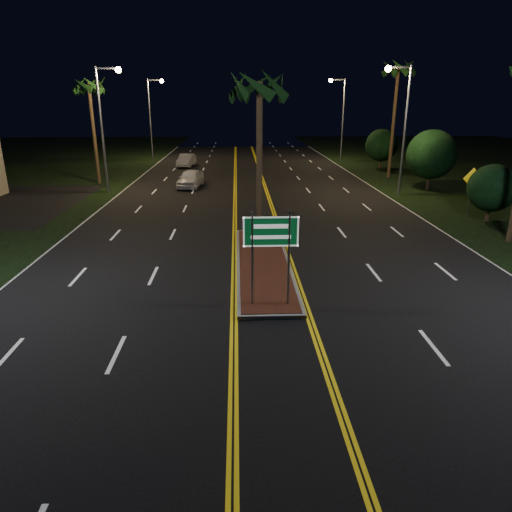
{
  "coord_description": "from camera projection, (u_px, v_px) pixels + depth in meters",
  "views": [
    {
      "loc": [
        -1.07,
        -11.29,
        6.7
      ],
      "look_at": [
        -0.48,
        2.73,
        1.9
      ],
      "focal_mm": 32.0,
      "sensor_mm": 36.0,
      "label": 1
    }
  ],
  "objects": [
    {
      "name": "palm_median",
      "position": [
        260.0,
        87.0,
        20.46
      ],
      "size": [
        2.4,
        2.4,
        8.3
      ],
      "color": "#382819",
      "rests_on": "ground"
    },
    {
      "name": "highway_sign",
      "position": [
        271.0,
        240.0,
        14.75
      ],
      "size": [
        1.8,
        0.08,
        3.2
      ],
      "color": "gray",
      "rests_on": "ground"
    },
    {
      "name": "median_island",
      "position": [
        263.0,
        264.0,
        19.48
      ],
      "size": [
        2.25,
        10.25,
        0.17
      ],
      "color": "gray",
      "rests_on": "ground"
    },
    {
      "name": "warning_sign",
      "position": [
        472.0,
        184.0,
        27.3
      ],
      "size": [
        1.22,
        0.12,
        2.9
      ],
      "rotation": [
        0.0,
        0.0,
        0.07
      ],
      "color": "gray",
      "rests_on": "ground"
    },
    {
      "name": "palm_left_far",
      "position": [
        89.0,
        86.0,
        36.34
      ],
      "size": [
        2.4,
        2.4,
        8.8
      ],
      "color": "#382819",
      "rests_on": "ground"
    },
    {
      "name": "car_far",
      "position": [
        186.0,
        159.0,
        48.48
      ],
      "size": [
        2.45,
        4.76,
        1.52
      ],
      "primitive_type": "imported",
      "rotation": [
        0.0,
        0.0,
        -0.11
      ],
      "color": "silver",
      "rests_on": "ground"
    },
    {
      "name": "palm_right_far",
      "position": [
        398.0,
        70.0,
        38.79
      ],
      "size": [
        2.4,
        2.4,
        10.3
      ],
      "color": "#382819",
      "rests_on": "ground"
    },
    {
      "name": "shrub_mid",
      "position": [
        431.0,
        154.0,
        35.24
      ],
      "size": [
        3.78,
        3.78,
        4.62
      ],
      "color": "#382819",
      "rests_on": "ground"
    },
    {
      "name": "shrub_far",
      "position": [
        382.0,
        145.0,
        46.7
      ],
      "size": [
        3.24,
        3.24,
        3.96
      ],
      "color": "#382819",
      "rests_on": "ground"
    },
    {
      "name": "streetlight_left_mid",
      "position": [
        106.0,
        115.0,
        33.32
      ],
      "size": [
        1.91,
        0.44,
        9.0
      ],
      "color": "gray",
      "rests_on": "ground"
    },
    {
      "name": "car_near",
      "position": [
        190.0,
        177.0,
        36.87
      ],
      "size": [
        2.74,
        5.11,
        1.62
      ],
      "primitive_type": "imported",
      "rotation": [
        0.0,
        0.0,
        -0.14
      ],
      "color": "silver",
      "rests_on": "ground"
    },
    {
      "name": "shrub_near",
      "position": [
        492.0,
        188.0,
        26.02
      ],
      "size": [
        2.7,
        2.7,
        3.3
      ],
      "color": "#382819",
      "rests_on": "ground"
    },
    {
      "name": "streetlight_right_mid",
      "position": [
        401.0,
        116.0,
        32.27
      ],
      "size": [
        1.91,
        0.44,
        9.0
      ],
      "color": "gray",
      "rests_on": "ground"
    },
    {
      "name": "ground",
      "position": [
        277.0,
        350.0,
        12.89
      ],
      "size": [
        120.0,
        120.0,
        0.0
      ],
      "primitive_type": "plane",
      "color": "black",
      "rests_on": "ground"
    },
    {
      "name": "streetlight_left_far",
      "position": [
        153.0,
        110.0,
        52.23
      ],
      "size": [
        1.91,
        0.44,
        9.0
      ],
      "color": "gray",
      "rests_on": "ground"
    },
    {
      "name": "streetlight_right_far",
      "position": [
        340.0,
        110.0,
        51.18
      ],
      "size": [
        1.91,
        0.44,
        9.0
      ],
      "color": "gray",
      "rests_on": "ground"
    }
  ]
}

